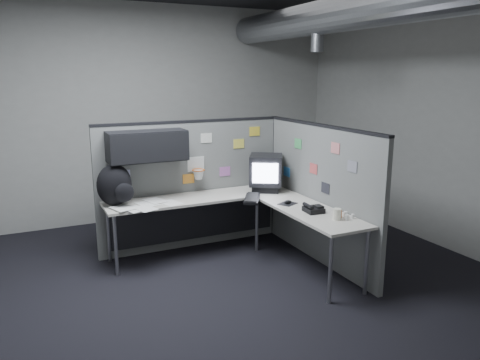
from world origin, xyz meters
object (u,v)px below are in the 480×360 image
keyboard (252,198)px  phone (313,209)px  monitor (266,172)px  desk (228,209)px  backpack (115,186)px

keyboard → phone: bearing=-77.1°
monitor → keyboard: bearing=-151.0°
phone → desk: bearing=140.6°
keyboard → backpack: backpack is taller
phone → backpack: size_ratio=0.45×
desk → monitor: size_ratio=4.20×
keyboard → backpack: (-1.50, 0.43, 0.21)m
monitor → keyboard: (-0.37, -0.35, -0.22)m
desk → phone: (0.62, -0.86, 0.15)m
phone → keyboard: bearing=131.6°
desk → phone: phone is taller
desk → monitor: monitor is taller
desk → backpack: bearing=166.2°
monitor → backpack: 1.87m
desk → keyboard: (0.25, -0.13, 0.14)m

